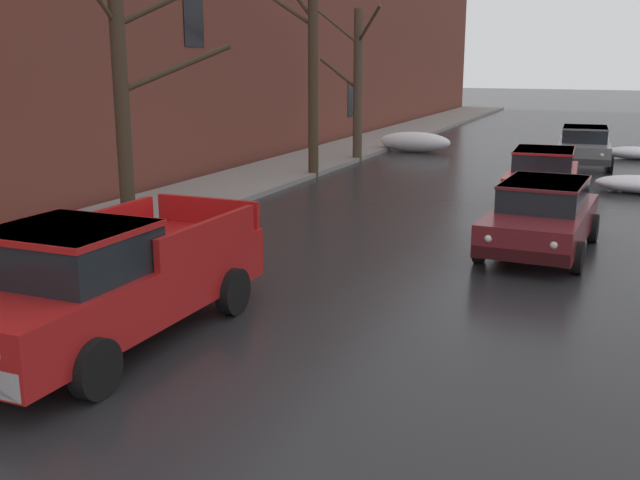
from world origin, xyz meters
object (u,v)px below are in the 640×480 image
pickup_truck_red_approaching_near_lane (104,281)px  sedan_maroon_parked_kerbside_close (542,215)px  bare_tree_second_along_sidewalk (127,102)px  fire_hydrant (10,281)px  bare_tree_far_down_block (357,82)px  sedan_red_parked_kerbside_mid (542,174)px  bare_tree_mid_block (312,58)px  sedan_grey_parked_far_down_block (584,146)px

pickup_truck_red_approaching_near_lane → sedan_maroon_parked_kerbside_close: (4.86, 7.46, -0.13)m
bare_tree_second_along_sidewalk → fire_hydrant: bare_tree_second_along_sidewalk is taller
bare_tree_far_down_block → fire_hydrant: bare_tree_far_down_block is taller
sedan_red_parked_kerbside_mid → fire_hydrant: size_ratio=5.95×
sedan_red_parked_kerbside_mid → bare_tree_mid_block: bearing=167.8°
bare_tree_far_down_block → sedan_maroon_parked_kerbside_close: size_ratio=1.29×
sedan_grey_parked_far_down_block → fire_hydrant: size_ratio=6.06×
bare_tree_second_along_sidewalk → fire_hydrant: size_ratio=8.12×
bare_tree_far_down_block → sedan_grey_parked_far_down_block: bearing=13.1°
bare_tree_mid_block → bare_tree_far_down_block: 4.28m
bare_tree_second_along_sidewalk → bare_tree_mid_block: (-0.13, 9.77, 0.87)m
pickup_truck_red_approaching_near_lane → fire_hydrant: bearing=161.9°
bare_tree_far_down_block → bare_tree_second_along_sidewalk: bearing=-89.5°
bare_tree_far_down_block → pickup_truck_red_approaching_near_lane: bare_tree_far_down_block is taller
bare_tree_far_down_block → fire_hydrant: size_ratio=8.05×
bare_tree_far_down_block → sedan_red_parked_kerbside_mid: (7.50, -5.83, -2.19)m
bare_tree_mid_block → sedan_maroon_parked_kerbside_close: bare_tree_mid_block is taller
bare_tree_second_along_sidewalk → sedan_grey_parked_far_down_block: bare_tree_second_along_sidewalk is taller
bare_tree_mid_block → pickup_truck_red_approaching_near_lane: bearing=-77.4°
bare_tree_far_down_block → sedan_grey_parked_far_down_block: 8.56m
bare_tree_mid_block → sedan_red_parked_kerbside_mid: size_ratio=1.71×
bare_tree_far_down_block → bare_tree_mid_block: bearing=-90.0°
bare_tree_mid_block → sedan_grey_parked_far_down_block: 10.54m
bare_tree_mid_block → sedan_grey_parked_far_down_block: bare_tree_mid_block is taller
pickup_truck_red_approaching_near_lane → fire_hydrant: size_ratio=7.50×
sedan_grey_parked_far_down_block → sedan_red_parked_kerbside_mid: bearing=-94.2°
bare_tree_far_down_block → sedan_maroon_parked_kerbside_close: 14.16m
sedan_red_parked_kerbside_mid → pickup_truck_red_approaching_near_lane: bearing=-108.0°
bare_tree_mid_block → bare_tree_far_down_block: size_ratio=1.26×
bare_tree_mid_block → sedan_maroon_parked_kerbside_close: 11.28m
sedan_grey_parked_far_down_block → bare_tree_far_down_block: bearing=-166.9°
pickup_truck_red_approaching_near_lane → sedan_maroon_parked_kerbside_close: bearing=56.9°
sedan_maroon_parked_kerbside_close → sedan_grey_parked_far_down_block: same height
bare_tree_far_down_block → sedan_maroon_parked_kerbside_close: (8.13, -11.39, -2.19)m
bare_tree_far_down_block → sedan_red_parked_kerbside_mid: bearing=-37.8°
bare_tree_second_along_sidewalk → bare_tree_mid_block: 9.81m
sedan_red_parked_kerbside_mid → fire_hydrant: bearing=-119.0°
pickup_truck_red_approaching_near_lane → sedan_red_parked_kerbside_mid: size_ratio=1.26×
pickup_truck_red_approaching_near_lane → sedan_red_parked_kerbside_mid: (4.23, 13.03, -0.13)m
bare_tree_second_along_sidewalk → sedan_red_parked_kerbside_mid: bearing=47.8°
sedan_maroon_parked_kerbside_close → sedan_red_parked_kerbside_mid: (-0.63, 5.57, -0.00)m
sedan_maroon_parked_kerbside_close → sedan_red_parked_kerbside_mid: bearing=96.4°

